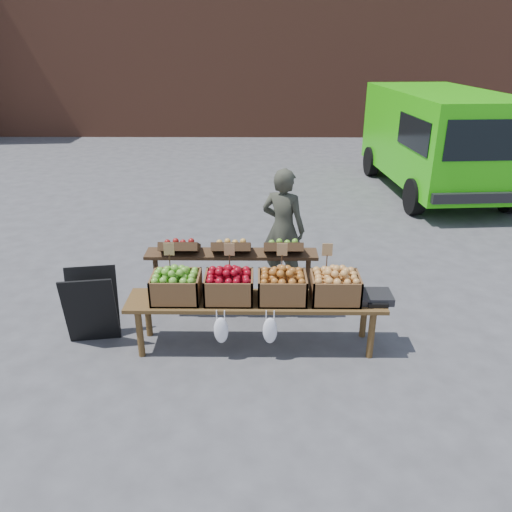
# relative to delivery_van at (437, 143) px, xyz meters

# --- Properties ---
(ground) EXTENTS (80.00, 80.00, 0.00)m
(ground) POSITION_rel_delivery_van_xyz_m (-3.08, -6.51, -1.06)
(ground) COLOR #48484B
(delivery_van) EXTENTS (2.50, 4.86, 2.11)m
(delivery_van) POSITION_rel_delivery_van_xyz_m (0.00, 0.00, 0.00)
(delivery_van) COLOR #2BCB0D
(delivery_van) RESTS_ON ground
(vendor) EXTENTS (0.69, 0.59, 1.61)m
(vendor) POSITION_rel_delivery_van_xyz_m (-3.43, -4.55, -0.25)
(vendor) COLOR #34362A
(vendor) RESTS_ON ground
(chalkboard_sign) EXTENTS (0.59, 0.38, 0.83)m
(chalkboard_sign) POSITION_rel_delivery_van_xyz_m (-5.56, -5.92, -0.64)
(chalkboard_sign) COLOR black
(chalkboard_sign) RESTS_ON ground
(back_table) EXTENTS (2.10, 0.44, 1.04)m
(back_table) POSITION_rel_delivery_van_xyz_m (-4.06, -5.31, -0.54)
(back_table) COLOR #3B2817
(back_table) RESTS_ON ground
(display_bench) EXTENTS (2.70, 0.56, 0.57)m
(display_bench) POSITION_rel_delivery_van_xyz_m (-3.78, -6.03, -0.77)
(display_bench) COLOR #51381A
(display_bench) RESTS_ON ground
(crate_golden_apples) EXTENTS (0.50, 0.40, 0.28)m
(crate_golden_apples) POSITION_rel_delivery_van_xyz_m (-4.60, -6.03, -0.35)
(crate_golden_apples) COLOR #488119
(crate_golden_apples) RESTS_ON display_bench
(crate_russet_pears) EXTENTS (0.50, 0.40, 0.28)m
(crate_russet_pears) POSITION_rel_delivery_van_xyz_m (-4.05, -6.03, -0.35)
(crate_russet_pears) COLOR #71000A
(crate_russet_pears) RESTS_ON display_bench
(crate_red_apples) EXTENTS (0.50, 0.40, 0.28)m
(crate_red_apples) POSITION_rel_delivery_van_xyz_m (-3.50, -6.03, -0.35)
(crate_red_apples) COLOR #AD6727
(crate_red_apples) RESTS_ON display_bench
(crate_green_apples) EXTENTS (0.50, 0.40, 0.28)m
(crate_green_apples) POSITION_rel_delivery_van_xyz_m (-2.95, -6.03, -0.35)
(crate_green_apples) COLOR gold
(crate_green_apples) RESTS_ON display_bench
(weighing_scale) EXTENTS (0.34, 0.30, 0.08)m
(weighing_scale) POSITION_rel_delivery_van_xyz_m (-2.53, -6.03, -0.45)
(weighing_scale) COLOR black
(weighing_scale) RESTS_ON display_bench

